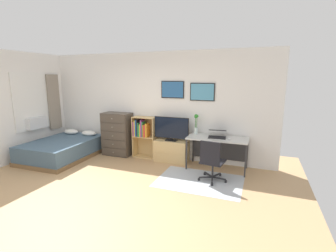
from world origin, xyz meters
TOP-DOWN VIEW (x-y plane):
  - ground_plane at (0.00, 0.00)m, footprint 7.20×7.20m
  - wall_back_with_posters at (0.01, 2.43)m, footprint 6.12×0.09m
  - area_rug at (1.53, 1.24)m, footprint 1.70×1.20m
  - bed at (-2.16, 1.41)m, footprint 1.45×1.97m
  - dresser at (-0.97, 2.15)m, footprint 0.77×0.46m
  - bookshelf at (-0.22, 2.22)m, footprint 0.60×0.30m
  - tv_stand at (0.58, 2.17)m, footprint 0.83×0.41m
  - television at (0.58, 2.15)m, footprint 0.88×0.16m
  - desk at (1.73, 2.14)m, footprint 1.34×0.63m
  - office_chair at (1.75, 1.31)m, footprint 0.57×0.58m
  - laptop at (1.71, 2.11)m, footprint 0.43×0.46m
  - computer_mouse at (2.00, 1.98)m, footprint 0.06×0.10m
  - bamboo_vase at (1.18, 2.23)m, footprint 0.10×0.10m

SIDE VIEW (x-z plane):
  - ground_plane at x=0.00m, z-range 0.00..0.00m
  - area_rug at x=1.53m, z-range 0.00..0.01m
  - bed at x=-2.16m, z-range -0.06..0.54m
  - tv_stand at x=0.58m, z-range 0.00..0.54m
  - office_chair at x=1.75m, z-range 0.03..0.89m
  - dresser at x=-0.97m, z-range 0.00..1.15m
  - desk at x=1.73m, z-range 0.24..0.98m
  - bookshelf at x=-0.22m, z-range 0.11..1.18m
  - computer_mouse at x=2.00m, z-range 0.74..0.77m
  - laptop at x=1.71m, z-range 0.72..0.89m
  - television at x=0.58m, z-range 0.54..1.13m
  - bamboo_vase at x=1.18m, z-range 0.74..1.21m
  - wall_back_with_posters at x=0.01m, z-range 0.01..2.71m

